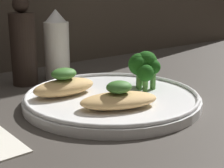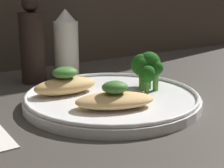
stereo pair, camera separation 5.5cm
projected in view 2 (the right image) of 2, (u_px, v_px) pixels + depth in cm
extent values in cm
cube|color=#3D3833|center=(112.00, 107.00, 56.59)|extent=(180.00, 180.00, 1.00)
cylinder|color=white|center=(112.00, 100.00, 56.27)|extent=(28.84, 28.84, 1.40)
torus|color=white|center=(112.00, 94.00, 56.01)|extent=(28.24, 28.24, 0.60)
ellipsoid|color=tan|center=(115.00, 101.00, 50.12)|extent=(12.96, 9.60, 2.20)
ellipsoid|color=#3D752D|center=(115.00, 87.00, 49.59)|extent=(4.72, 4.29, 1.84)
ellipsoid|color=tan|center=(66.00, 86.00, 56.95)|extent=(11.02, 5.53, 2.68)
ellipsoid|color=#3D752D|center=(65.00, 73.00, 56.35)|extent=(4.44, 3.62, 1.87)
cylinder|color=#569942|center=(149.00, 80.00, 59.65)|extent=(0.93, 0.93, 3.21)
sphere|color=#195114|center=(149.00, 63.00, 58.86)|extent=(3.94, 3.94, 3.94)
cylinder|color=#569942|center=(145.00, 80.00, 61.55)|extent=(0.74, 0.74, 2.22)
sphere|color=#195114|center=(145.00, 67.00, 60.90)|extent=(3.88, 3.88, 3.88)
cylinder|color=#569942|center=(142.00, 81.00, 59.71)|extent=(1.00, 1.00, 2.90)
sphere|color=#195114|center=(142.00, 65.00, 58.97)|extent=(3.88, 3.88, 3.88)
cylinder|color=#569942|center=(142.00, 81.00, 58.91)|extent=(0.75, 0.75, 3.08)
sphere|color=#195114|center=(143.00, 66.00, 58.21)|extent=(3.22, 3.22, 3.22)
cylinder|color=#569942|center=(147.00, 86.00, 57.78)|extent=(0.85, 0.85, 2.19)
sphere|color=#195114|center=(147.00, 74.00, 57.22)|extent=(2.93, 2.93, 2.93)
cylinder|color=#569942|center=(156.00, 82.00, 58.79)|extent=(0.96, 0.96, 3.08)
sphere|color=#195114|center=(156.00, 68.00, 58.15)|extent=(2.51, 2.51, 2.51)
cylinder|color=white|center=(66.00, 50.00, 72.34)|extent=(5.15, 5.15, 11.86)
cone|color=white|center=(65.00, 15.00, 70.43)|extent=(4.38, 4.38, 2.61)
cylinder|color=black|center=(33.00, 48.00, 68.13)|extent=(4.93, 4.93, 13.97)
sphere|color=black|center=(30.00, 4.00, 65.87)|extent=(3.20, 3.20, 3.20)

